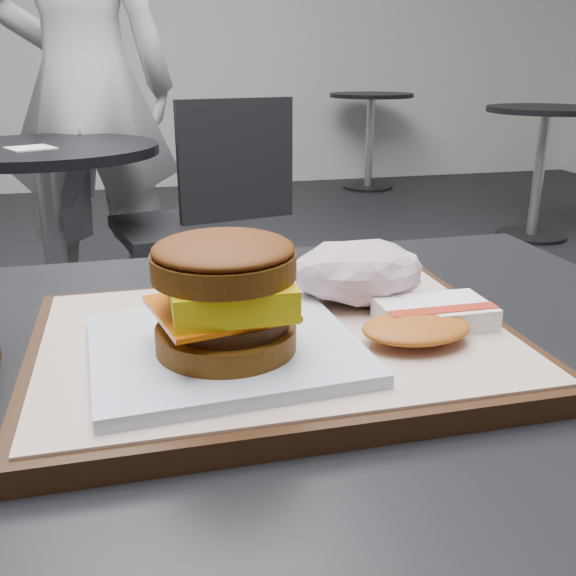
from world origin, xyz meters
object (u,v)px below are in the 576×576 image
Objects in this scene: neighbor_table at (50,209)px; customer_table at (269,541)px; crumpled_wrapper at (359,272)px; breakfast_sandwich at (225,308)px; serving_tray at (277,345)px; hash_brown at (427,320)px; patron at (84,85)px; neighbor_chair at (202,213)px.

customer_table is at bearing -78.02° from neighbor_table.
crumpled_wrapper is at bearing -74.40° from neighbor_table.
customer_table is 0.25m from breakfast_sandwich.
serving_tray is (0.01, -0.00, 0.20)m from customer_table.
neighbor_table is at bearing 101.98° from customer_table.
hash_brown is at bearing -12.52° from serving_tray.
neighbor_table is (-0.31, 1.69, -0.28)m from breakfast_sandwich.
crumpled_wrapper is (0.13, 0.09, -0.01)m from breakfast_sandwich.
neighbor_table is (-0.45, 1.60, -0.27)m from crumpled_wrapper.
breakfast_sandwich is at bearing -79.52° from neighbor_table.
hash_brown reaches higher than serving_tray.
neighbor_table is 0.60m from patron.
customer_table is at bearing -94.39° from neighbor_chair.
customer_table is 0.26m from crumpled_wrapper.
breakfast_sandwich is 0.16m from hash_brown.
neighbor_chair is (0.48, 0.02, -0.04)m from neighbor_table.
crumpled_wrapper is 1.68m from neighbor_table.
crumpled_wrapper is at bearing 109.02° from patron.
crumpled_wrapper is (-0.03, 0.08, 0.02)m from hash_brown.
serving_tray reaches higher than neighbor_table.
hash_brown is at bearing -90.16° from neighbor_chair.
crumpled_wrapper is 0.07× the size of patron.
serving_tray is 0.51× the size of neighbor_table.
patron reaches higher than neighbor_chair.
customer_table is at bearing 166.68° from hash_brown.
customer_table is at bearing 46.22° from breakfast_sandwich.
customer_table is 1.68m from neighbor_chair.
customer_table is 0.44× the size of patron.
neighbor_chair is (0.12, 1.67, -0.27)m from serving_tray.
patron is at bearing 96.29° from customer_table.
customer_table is at bearing 155.87° from serving_tray.
serving_tray is 1.71m from neighbor_table.
serving_tray is at bearing 37.97° from breakfast_sandwich.
patron is at bearing 128.54° from neighbor_chair.
breakfast_sandwich is 0.11× the size of patron.
crumpled_wrapper is at bearing 32.80° from serving_tray.
neighbor_chair is at bearing 84.46° from breakfast_sandwich.
neighbor_chair is (0.03, 1.62, -0.31)m from crumpled_wrapper.
serving_tray is at bearing -77.78° from neighbor_table.
patron is (-0.36, 2.15, 0.11)m from hash_brown.
breakfast_sandwich reaches higher than neighbor_chair.
patron is (-0.33, 2.07, 0.09)m from crumpled_wrapper.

